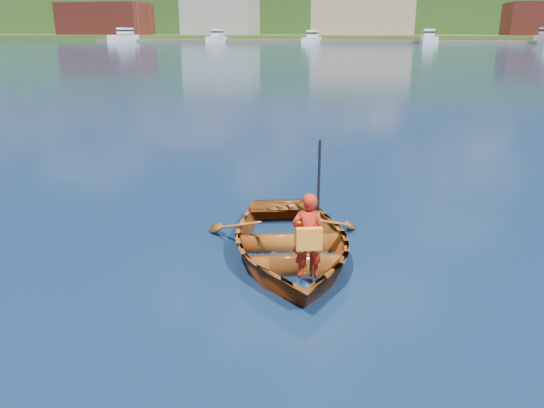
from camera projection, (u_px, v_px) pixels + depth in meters
ground at (297, 247)px, 8.49m from camera, size 600.00×600.00×0.00m
rowboat at (290, 243)px, 8.03m from camera, size 3.53×4.28×0.77m
child_paddler at (308, 236)px, 7.04m from camera, size 0.49×0.41×1.85m
shoreline at (381, 13)px, 225.78m from camera, size 400.00×140.00×22.00m
dock at (361, 42)px, 147.13m from camera, size 160.05×7.33×0.80m
waterfront_buildings at (354, 15)px, 161.28m from camera, size 202.00×16.00×14.00m
marina_yachts at (358, 38)px, 142.60m from camera, size 144.33×13.97×4.40m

